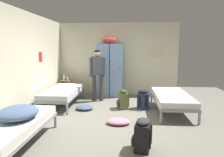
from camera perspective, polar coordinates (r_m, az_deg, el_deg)
ground_plane at (r=4.88m, az=-0.26°, el=-11.58°), size 8.52×8.52×0.00m
room_backdrop at (r=6.00m, az=-10.59°, el=4.83°), size 4.36×5.38×2.60m
locker_bank at (r=7.01m, az=-0.58°, el=2.79°), size 0.90×0.55×2.07m
shelf_unit at (r=7.30m, az=-13.07°, el=-2.15°), size 0.38×0.30×0.57m
bed_left_front at (r=3.83m, az=-27.22°, el=-12.30°), size 0.90×1.90×0.49m
bed_left_rear at (r=6.15m, az=-14.10°, el=-3.87°), size 0.90×1.90×0.49m
bed_right at (r=5.54m, az=16.84°, el=-5.36°), size 0.90×1.90×0.49m
bedding_heap at (r=3.80m, az=-25.51°, el=-8.88°), size 0.67×0.73×0.22m
person_traveler at (r=6.29m, az=-4.20°, el=2.32°), size 0.50×0.31×1.65m
water_bottle at (r=7.29m, az=-13.71°, el=0.44°), size 0.06×0.06×0.23m
lotion_bottle at (r=7.20m, az=-12.71°, el=0.02°), size 0.05×0.05×0.14m
backpack_black at (r=3.45m, az=8.66°, el=-15.89°), size 0.38×0.36×0.55m
backpack_navy at (r=5.66m, az=9.03°, el=-6.06°), size 0.36×0.38×0.55m
backpack_olive at (r=5.61m, az=3.15°, el=-6.09°), size 0.38×0.37×0.55m
clothes_pile_pink at (r=4.55m, az=1.90°, el=-12.29°), size 0.53×0.38×0.12m
clothes_pile_denim at (r=5.61m, az=-7.88°, el=-8.29°), size 0.48×0.43×0.12m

